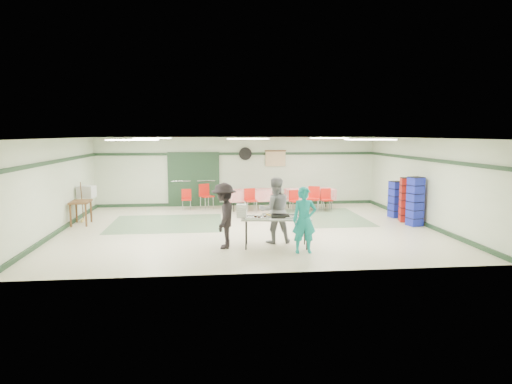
{
  "coord_description": "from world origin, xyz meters",
  "views": [
    {
      "loc": [
        -1.2,
        -13.46,
        2.83
      ],
      "look_at": [
        0.21,
        -0.3,
        1.14
      ],
      "focal_mm": 32.0,
      "sensor_mm": 36.0,
      "label": 1
    }
  ],
  "objects": [
    {
      "name": "trim_right",
      "position": [
        5.47,
        0.0,
        2.05
      ],
      "size": [
        0.06,
        9.0,
        0.1
      ],
      "primitive_type": "cube",
      "rotation": [
        0.0,
        0.0,
        1.57
      ],
      "color": "#1D3621",
      "rests_on": "wall_back"
    },
    {
      "name": "chair_c",
      "position": [
        3.13,
        2.73,
        0.51
      ],
      "size": [
        0.39,
        0.39,
        0.83
      ],
      "rotation": [
        0.0,
        0.0,
        -0.02
      ],
      "color": "red",
      "rests_on": "floor"
    },
    {
      "name": "crate_stack_blue_b",
      "position": [
        5.15,
        -0.21,
        0.76
      ],
      "size": [
        0.47,
        0.47,
        1.52
      ],
      "primitive_type": "cube",
      "rotation": [
        0.0,
        0.0,
        0.22
      ],
      "color": "#1B25A5",
      "rests_on": "floor"
    },
    {
      "name": "volunteer_teal",
      "position": [
        1.08,
        -2.99,
        0.79
      ],
      "size": [
        0.58,
        0.39,
        1.58
      ],
      "primitive_type": "imported",
      "rotation": [
        0.0,
        0.0,
        -0.01
      ],
      "color": "teal",
      "rests_on": "floor"
    },
    {
      "name": "crate_stack_red",
      "position": [
        5.15,
        0.44,
        0.72
      ],
      "size": [
        0.44,
        0.44,
        1.44
      ],
      "primitive_type": "cube",
      "rotation": [
        0.0,
        0.0,
        -0.22
      ],
      "color": "#A21410",
      "rests_on": "floor"
    },
    {
      "name": "broom",
      "position": [
        -5.23,
        1.57,
        0.67
      ],
      "size": [
        0.07,
        0.21,
        1.28
      ],
      "primitive_type": "cylinder",
      "rotation": [
        0.14,
        0.0,
        -0.22
      ],
      "color": "brown",
      "rests_on": "floor"
    },
    {
      "name": "dining_table_b",
      "position": [
        0.45,
        3.3,
        0.57
      ],
      "size": [
        1.82,
        0.93,
        0.77
      ],
      "rotation": [
        0.0,
        0.0,
        0.08
      ],
      "color": "red",
      "rests_on": "floor"
    },
    {
      "name": "floor",
      "position": [
        0.0,
        0.0,
        0.0
      ],
      "size": [
        11.0,
        11.0,
        0.0
      ],
      "primitive_type": "plane",
      "color": "beige",
      "rests_on": "ground"
    },
    {
      "name": "baseboard_right",
      "position": [
        5.47,
        0.0,
        0.06
      ],
      "size": [
        0.06,
        9.0,
        0.12
      ],
      "primitive_type": "cube",
      "rotation": [
        0.0,
        0.0,
        1.57
      ],
      "color": "#1D3621",
      "rests_on": "floor"
    },
    {
      "name": "trim_back",
      "position": [
        0.0,
        4.47,
        2.05
      ],
      "size": [
        11.0,
        0.06,
        0.1
      ],
      "primitive_type": "cube",
      "color": "#1D3621",
      "rests_on": "wall_back"
    },
    {
      "name": "scroll_banner",
      "position": [
        1.5,
        4.44,
        1.85
      ],
      "size": [
        0.8,
        0.02,
        0.6
      ],
      "primitive_type": "cube",
      "color": "#D3B884",
      "rests_on": "wall_back"
    },
    {
      "name": "wall_right",
      "position": [
        5.5,
        0.0,
        1.35
      ],
      "size": [
        0.0,
        9.0,
        9.0
      ],
      "primitive_type": "plane",
      "rotation": [
        1.57,
        0.0,
        -1.57
      ],
      "color": "beige",
      "rests_on": "floor"
    },
    {
      "name": "chair_d",
      "position": [
        0.33,
        2.73,
        0.53
      ],
      "size": [
        0.46,
        0.46,
        0.87
      ],
      "rotation": [
        0.0,
        0.0,
        0.16
      ],
      "color": "red",
      "rests_on": "floor"
    },
    {
      "name": "serving_table",
      "position": [
        0.49,
        -2.38,
        0.71
      ],
      "size": [
        1.8,
        0.89,
        0.76
      ],
      "rotation": [
        0.0,
        0.0,
        -0.11
      ],
      "color": "#B2B2AD",
      "rests_on": "floor"
    },
    {
      "name": "office_printer",
      "position": [
        -5.15,
        1.87,
        0.94
      ],
      "size": [
        0.56,
        0.51,
        0.39
      ],
      "primitive_type": "cube",
      "rotation": [
        0.0,
        0.0,
        -0.16
      ],
      "color": "#AEAFAA",
      "rests_on": "printer_table"
    },
    {
      "name": "foam_box_stack",
      "position": [
        -0.37,
        -2.33,
        0.93
      ],
      "size": [
        0.27,
        0.25,
        0.34
      ],
      "primitive_type": "cube",
      "rotation": [
        0.0,
        0.0,
        -0.11
      ],
      "color": "white",
      "rests_on": "serving_table"
    },
    {
      "name": "trim_left",
      "position": [
        -5.47,
        0.0,
        2.05
      ],
      "size": [
        0.06,
        9.0,
        0.1
      ],
      "primitive_type": "cube",
      "rotation": [
        0.0,
        0.0,
        1.57
      ],
      "color": "#1D3621",
      "rests_on": "wall_back"
    },
    {
      "name": "sheet_tray_mid",
      "position": [
        0.47,
        -2.26,
        0.77
      ],
      "size": [
        0.62,
        0.49,
        0.02
      ],
      "primitive_type": "cube",
      "rotation": [
        0.0,
        0.0,
        -0.11
      ],
      "color": "silver",
      "rests_on": "serving_table"
    },
    {
      "name": "wall_left",
      "position": [
        -5.5,
        0.0,
        1.35
      ],
      "size": [
        0.0,
        9.0,
        9.0
      ],
      "primitive_type": "plane",
      "rotation": [
        1.57,
        0.0,
        1.57
      ],
      "color": "beige",
      "rests_on": "floor"
    },
    {
      "name": "baking_pan",
      "position": [
        0.59,
        -2.43,
        0.8
      ],
      "size": [
        0.48,
        0.33,
        0.08
      ],
      "primitive_type": "cube",
      "rotation": [
        0.0,
        0.0,
        -0.11
      ],
      "color": "black",
      "rests_on": "serving_table"
    },
    {
      "name": "sheet_tray_left",
      "position": [
        0.0,
        -2.46,
        0.77
      ],
      "size": [
        0.6,
        0.48,
        0.02
      ],
      "primitive_type": "cube",
      "rotation": [
        0.0,
        0.0,
        -0.11
      ],
      "color": "silver",
      "rests_on": "serving_table"
    },
    {
      "name": "double_door_left",
      "position": [
        -2.2,
        4.44,
        1.05
      ],
      "size": [
        0.9,
        0.06,
        2.1
      ],
      "primitive_type": "cube",
      "color": "#959895",
      "rests_on": "floor"
    },
    {
      "name": "wall_fan",
      "position": [
        0.3,
        4.44,
        2.05
      ],
      "size": [
        0.5,
        0.1,
        0.5
      ],
      "primitive_type": "cylinder",
      "rotation": [
        1.57,
        0.0,
        0.0
      ],
      "color": "black",
      "rests_on": "wall_back"
    },
    {
      "name": "double_door_right",
      "position": [
        -1.25,
        4.44,
        1.05
      ],
      "size": [
        0.9,
        0.06,
        2.1
      ],
      "primitive_type": "cube",
      "color": "#959895",
      "rests_on": "floor"
    },
    {
      "name": "chair_loose_a",
      "position": [
        -1.28,
        3.78,
        0.58
      ],
      "size": [
        0.6,
        0.6,
        0.94
      ],
      "rotation": [
        0.0,
        0.0,
        0.54
      ],
      "color": "red",
      "rests_on": "floor"
    },
    {
      "name": "sheet_tray_right",
      "position": [
        1.0,
        -2.43,
        0.77
      ],
      "size": [
        0.66,
        0.53,
        0.02
      ],
      "primitive_type": "cube",
      "rotation": [
        0.0,
        0.0,
        -0.11
      ],
      "color": "silver",
      "rests_on": "serving_table"
    },
    {
      "name": "ceiling",
      "position": [
        0.0,
        0.0,
        2.7
      ],
      "size": [
        11.0,
        11.0,
        0.0
      ],
      "primitive_type": "plane",
      "rotation": [
        3.14,
        0.0,
        0.0
      ],
      "color": "silver",
      "rests_on": "wall_back"
    },
    {
      "name": "volunteer_dark",
      "position": [
        -0.8,
        -2.32,
        0.82
      ],
      "size": [
        0.74,
        1.13,
        1.63
      ],
      "primitive_type": "imported",
      "rotation": [
        0.0,
        0.0,
        -1.71
      ],
      "color": "black",
      "rests_on": "floor"
    },
    {
      "name": "chair_a",
      "position": [
        2.67,
        2.74,
        0.56
      ],
      "size": [
        0.54,
        0.54,
        0.91
      ],
      "rotation": [
        0.0,
        0.0,
        -0.34
      ],
      "color": "red",
      "rests_on": "floor"
    },
    {
      "name": "chair_loose_b",
      "position": [
        -1.99,
        3.58,
        0.47
      ],
      "size": [
        0.37,
        0.38,
        0.77
      ],
      "rotation": [
        0.0,
        0.0,
        0.04
      ],
      "color": "red",
      "rests_on": "floor"
    },
    {
      "name": "wall_back",
      "position": [
        0.0,
        4.5,
        1.35
      ],
      "size": [
        11.0,
        0.0,
        11.0
      ],
      "primitive_type": "plane",
      "rotation": [
        1.57,
        0.0,
        0.0
      ],
      "color": "beige",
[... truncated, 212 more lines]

